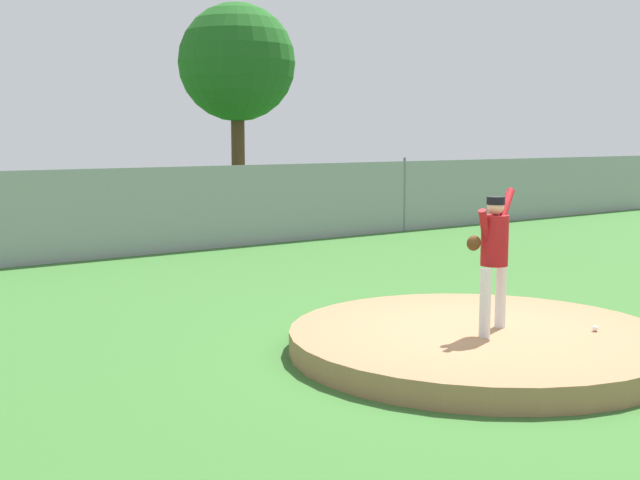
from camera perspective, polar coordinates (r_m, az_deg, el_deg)
name	(u,v)px	position (r m, az deg, el deg)	size (l,w,h in m)	color
ground_plane	(226,282)	(14.65, -6.62, -2.94)	(80.00, 80.00, 0.00)	#386B2D
asphalt_strip	(61,236)	(22.34, -17.67, 0.28)	(44.00, 7.00, 0.01)	#2B2B2D
pitchers_mound	(479,341)	(10.01, 11.07, -6.98)	(4.56, 4.56, 0.28)	#99704C
pitcher_youth	(494,249)	(9.71, 12.07, -0.64)	(0.80, 0.36, 1.70)	silver
baseball	(595,328)	(10.24, 18.72, -5.88)	(0.07, 0.07, 0.07)	white
chainlink_fence	(132,212)	(18.07, -13.07, 1.92)	(40.03, 0.07, 2.02)	gray
parked_car_slate	(152,202)	(22.71, -11.68, 2.59)	(1.96, 4.09, 1.67)	slate
tree_bushy_near	(237,63)	(35.88, -5.84, 12.22)	(5.04, 5.04, 8.28)	#4C331E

